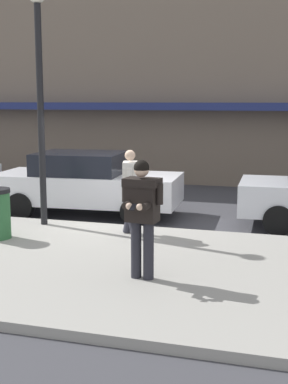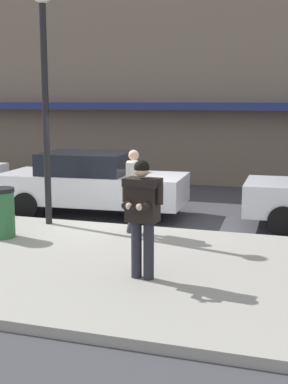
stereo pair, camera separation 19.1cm
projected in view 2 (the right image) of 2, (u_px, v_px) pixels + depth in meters
name	position (u px, v px, depth m)	size (l,w,h in m)	color
ground_plane	(121.00, 228.00, 11.87)	(80.00, 80.00, 0.00)	#3D3D42
sidewalk	(117.00, 266.00, 8.88)	(32.00, 5.30, 0.14)	#99968E
curb_paint_line	(164.00, 230.00, 11.61)	(28.00, 0.12, 0.01)	silver
storefront_facade	(231.00, 17.00, 18.57)	(28.00, 4.70, 11.33)	#756656
parked_sedan_mid	(92.00, 183.00, 13.14)	(4.61, 2.14, 1.54)	silver
man_texting_on_phone	(142.00, 206.00, 7.89)	(0.65, 0.61, 1.81)	#23232B
pedestrian_in_light_coat	(134.00, 186.00, 10.62)	(0.40, 0.58, 1.70)	#33333D
street_lamp_post	(45.00, 84.00, 11.16)	(0.36, 0.36, 4.88)	black
trash_bin	(1.00, 213.00, 10.42)	(0.55, 0.55, 0.98)	#2D6638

